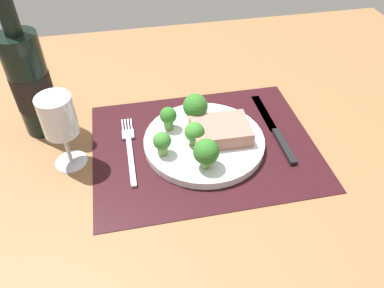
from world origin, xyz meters
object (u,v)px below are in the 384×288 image
Objects in this scene: steak at (220,130)px; knife at (276,132)px; wine_bottle at (31,82)px; fork at (130,149)px; wine_glass at (59,120)px; plate at (204,142)px.

knife is (12.00, 0.23, -2.79)cm from steak.
steak is 0.36× the size of wine_bottle.
fork is 14.68cm from wine_glass.
steak is at bearing -19.02° from wine_bottle.
steak is at bearing 5.22° from plate.
steak is 18.03cm from fork.
wine_glass reaches higher than fork.
plate is at bearing -1.17° from wine_glass.
knife is at bearing 0.62° from fork.
wine_bottle is at bearing 158.70° from plate.
steak reaches higher than plate.
knife is at bearing -14.08° from wine_bottle.
steak is at bearing -1.29° from fork.
wine_bottle is at bearing 149.60° from fork.
steak is at bearing 179.50° from knife.
plate is 1.23× the size of fork.
wine_bottle is (-16.77, 10.78, 10.53)cm from fork.
plate is 27.16cm from wine_glass.
wine_bottle reaches higher than steak.
plate is 14.60cm from fork.
wine_bottle is (-31.29, 12.20, 9.98)cm from plate.
wine_bottle is (-46.54, 11.67, 10.48)cm from knife.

